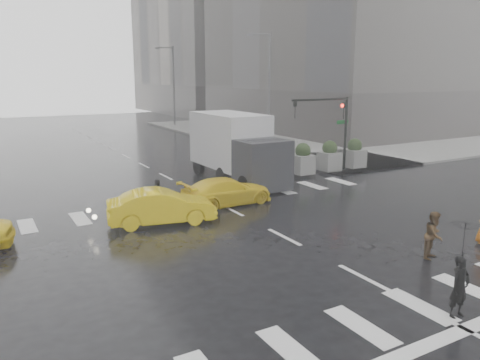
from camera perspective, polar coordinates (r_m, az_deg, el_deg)
ground at (r=17.20m, az=5.41°, el=-6.94°), size 120.00×120.00×0.00m
sidewalk_ne at (r=42.54m, az=13.51°, el=4.62°), size 35.00×35.00×0.15m
building_ne_far at (r=79.85m, az=-0.67°, el=20.19°), size 26.05×26.05×36.00m
road_markings at (r=17.19m, az=5.41°, el=-6.92°), size 18.00×48.00×0.01m
traffic_signal_pole at (r=28.20m, az=11.30°, el=7.24°), size 4.45×0.42×4.50m
street_lamp_near at (r=37.22m, az=3.39°, el=11.38°), size 2.15×0.22×9.00m
street_lamp_far at (r=55.09m, az=-8.24°, el=11.67°), size 2.15×0.22×9.00m
planter_west at (r=27.38m, az=7.65°, el=2.50°), size 1.10×1.10×1.80m
planter_mid at (r=28.62m, az=10.84°, el=2.83°), size 1.10×1.10×1.80m
planter_east at (r=29.95m, az=13.77°, el=3.11°), size 1.10×1.10×1.80m
pedestrian_black at (r=12.36m, az=25.59°, el=-7.99°), size 1.00×1.01×2.43m
pedestrian_brown at (r=16.20m, az=22.58°, el=-6.23°), size 0.92×0.82×1.55m
pedestrian_far_a at (r=19.95m, az=-9.95°, el=-2.06°), size 0.92×0.61×1.50m
pedestrian_far_b at (r=26.00m, az=5.28°, el=1.69°), size 1.19×1.18×1.67m
taxi_mid at (r=18.69m, az=-9.54°, el=-3.24°), size 4.39×2.29×1.38m
taxi_rear at (r=21.11m, az=-1.62°, el=-1.40°), size 3.92×2.00×1.25m
box_truck at (r=25.51m, az=-0.26°, el=4.13°), size 2.61×6.96×3.70m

